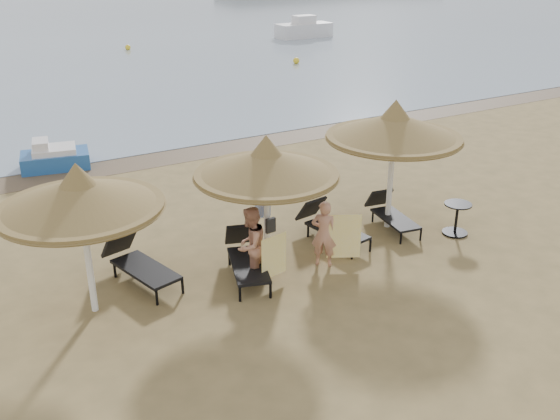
% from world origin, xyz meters
% --- Properties ---
extents(ground, '(160.00, 160.00, 0.00)m').
position_xyz_m(ground, '(0.00, 0.00, 0.00)').
color(ground, olive).
rests_on(ground, ground).
extents(wet_sand_strip, '(200.00, 1.60, 0.01)m').
position_xyz_m(wet_sand_strip, '(0.00, 9.40, 0.00)').
color(wet_sand_strip, brown).
rests_on(wet_sand_strip, ground).
extents(palapa_left, '(3.01, 3.01, 2.99)m').
position_xyz_m(palapa_left, '(-4.34, 1.38, 2.38)').
color(palapa_left, white).
rests_on(palapa_left, ground).
extents(palapa_center, '(3.00, 3.00, 2.98)m').
position_xyz_m(palapa_center, '(-0.66, 1.24, 2.37)').
color(palapa_center, white).
rests_on(palapa_center, ground).
extents(palapa_right, '(3.21, 3.21, 3.19)m').
position_xyz_m(palapa_right, '(2.92, 1.62, 2.54)').
color(palapa_right, white).
rests_on(palapa_right, ground).
extents(lounger_far_left, '(1.18, 2.14, 0.91)m').
position_xyz_m(lounger_far_left, '(-3.23, 2.11, 0.41)').
color(lounger_far_left, black).
rests_on(lounger_far_left, ground).
extents(lounger_near_left, '(1.25, 2.13, 0.91)m').
position_xyz_m(lounger_near_left, '(-1.16, 1.24, 0.41)').
color(lounger_near_left, black).
rests_on(lounger_near_left, ground).
extents(lounger_near_right, '(0.96, 2.03, 0.87)m').
position_xyz_m(lounger_near_right, '(1.27, 1.73, 0.39)').
color(lounger_near_right, black).
rests_on(lounger_near_right, ground).
extents(lounger_far_right, '(0.85, 1.85, 0.80)m').
position_xyz_m(lounger_far_right, '(2.98, 1.60, 0.36)').
color(lounger_far_right, black).
rests_on(lounger_far_right, ground).
extents(side_table, '(0.65, 0.65, 0.78)m').
position_xyz_m(side_table, '(4.09, 0.48, 0.37)').
color(side_table, black).
rests_on(side_table, ground).
extents(person_left, '(1.04, 0.94, 1.90)m').
position_xyz_m(person_left, '(-1.22, 0.91, 0.95)').
color(person_left, tan).
rests_on(person_left, ground).
extents(person_right, '(0.94, 0.92, 1.74)m').
position_xyz_m(person_right, '(0.46, 0.75, 0.87)').
color(person_right, tan).
rests_on(person_right, ground).
extents(towel_left, '(0.65, 0.15, 0.92)m').
position_xyz_m(towel_left, '(-0.87, 0.56, 0.63)').
color(towel_left, yellow).
rests_on(towel_left, ground).
extents(towel_right, '(0.66, 0.35, 1.02)m').
position_xyz_m(towel_right, '(0.81, 0.50, 0.70)').
color(towel_right, yellow).
rests_on(towel_right, ground).
extents(bag_patterned, '(0.32, 0.11, 0.41)m').
position_xyz_m(bag_patterned, '(-0.66, 1.42, 1.33)').
color(bag_patterned, white).
rests_on(bag_patterned, ground).
extents(bag_dark, '(0.23, 0.10, 0.32)m').
position_xyz_m(bag_dark, '(-0.66, 1.08, 1.07)').
color(bag_dark, black).
rests_on(bag_dark, ground).
extents(pedal_boat, '(2.18, 1.53, 0.93)m').
position_xyz_m(pedal_boat, '(-3.32, 10.10, 0.35)').
color(pedal_boat, '#21559D').
rests_on(pedal_boat, ground).
extents(buoy_mid, '(0.35, 0.35, 0.35)m').
position_xyz_m(buoy_mid, '(5.35, 30.89, 0.17)').
color(buoy_mid, yellow).
rests_on(buoy_mid, ground).
extents(buoy_right, '(0.37, 0.37, 0.37)m').
position_xyz_m(buoy_right, '(12.23, 21.45, 0.18)').
color(buoy_right, yellow).
rests_on(buoy_right, ground).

